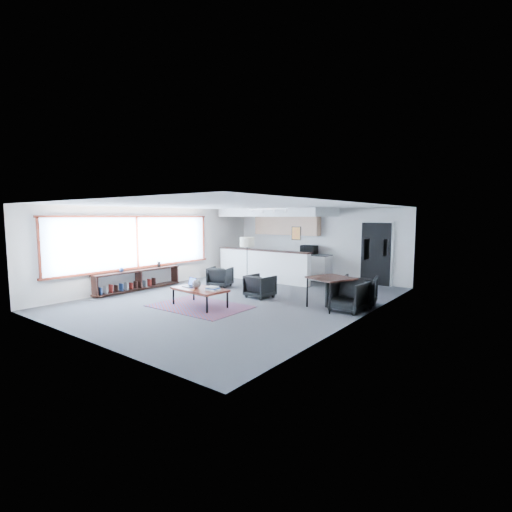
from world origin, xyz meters
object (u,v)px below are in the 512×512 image
Objects in this scene: armchair_right at (260,285)px; dining_table at (331,280)px; dining_chair_far at (359,291)px; microwave at (309,249)px; coffee_table at (200,290)px; ceramic_pot at (196,284)px; book_stack at (213,289)px; laptop at (191,284)px; floor_lamp at (247,244)px; dining_chair_near at (348,297)px; armchair_left at (220,276)px.

dining_table reaches higher than armchair_right.
microwave is at bearing -56.15° from dining_chair_far.
ceramic_pot is (-0.05, -0.06, 0.15)m from coffee_table.
book_stack reaches higher than coffee_table.
laptop is at bearing -93.89° from microwave.
dining_table reaches higher than book_stack.
laptop is at bearing -82.50° from floor_lamp.
dining_chair_far is (0.00, 0.76, 0.01)m from dining_chair_near.
microwave is at bearing 126.18° from dining_table.
laptop is at bearing 178.62° from book_stack.
microwave reaches higher than armchair_right.
coffee_table is 0.17m from ceramic_pot.
armchair_left is (-1.09, 2.31, -0.18)m from laptop.
coffee_table is 0.45m from book_stack.
armchair_right reaches higher than book_stack.
laptop is 0.49× the size of dining_chair_far.
laptop is 0.62× the size of microwave.
microwave reaches higher than laptop.
dining_table is at bearing -15.81° from floor_lamp.
microwave is at bearing 93.84° from coffee_table.
laptop reaches higher than coffee_table.
dining_table is 4.51m from microwave.
microwave is (0.83, 2.64, -0.30)m from floor_lamp.
floor_lamp is at bearing -34.31° from armchair_right.
dining_table reaches higher than coffee_table.
dining_table is at bearing -179.86° from dining_chair_near.
armchair_left is 1.25× the size of microwave.
dining_chair_far reaches higher than coffee_table.
ceramic_pot is 0.69× the size of book_stack.
laptop is 0.33m from ceramic_pot.
dining_chair_far is 1.27× the size of microwave.
dining_chair_near is at bearing -174.15° from armchair_right.
armchair_right is 0.60× the size of dining_table.
ceramic_pot reaches higher than book_stack.
armchair_right is (0.64, 1.86, -0.23)m from ceramic_pot.
dining_chair_near is at bearing -2.69° from dining_table.
laptop is at bearing 179.79° from coffee_table.
dining_chair_near is (3.57, 1.83, -0.19)m from laptop.
dining_table reaches higher than laptop.
coffee_table is at bearing -178.45° from book_stack.
armchair_right reaches higher than coffee_table.
dining_chair_near is (2.62, 0.06, -0.01)m from armchair_right.
microwave is (-3.11, 3.65, 0.77)m from dining_chair_near.
floor_lamp reaches higher than ceramic_pot.
floor_lamp is (-1.32, 1.07, 1.06)m from armchair_right.
dining_table is (2.15, 0.08, 0.36)m from armchair_right.
dining_table is at bearing 39.25° from book_stack.
floor_lamp reaches higher than microwave.
dining_chair_near is (3.94, -1.01, -1.07)m from floor_lamp.
ceramic_pot is 3.79m from dining_chair_near.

